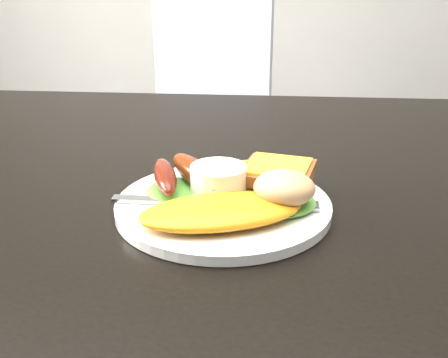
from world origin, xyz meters
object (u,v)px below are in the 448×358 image
object	(u,v)px
dining_table	(293,185)
person	(374,66)
dining_chair	(207,138)
plate	(223,205)

from	to	relation	value
dining_table	person	size ratio (longest dim) A/B	0.76
dining_chair	plate	world-z (taller)	plate
dining_chair	dining_table	bearing A→B (deg)	-65.29
dining_table	person	distance (m)	0.57
dining_table	person	xyz separation A→B (m)	(0.19, 0.53, 0.06)
dining_table	person	bearing A→B (deg)	70.35
dining_table	dining_chair	world-z (taller)	dining_table
dining_chair	person	distance (m)	0.74
dining_table	plate	size ratio (longest dim) A/B	5.33
person	dining_chair	bearing A→B (deg)	-64.93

